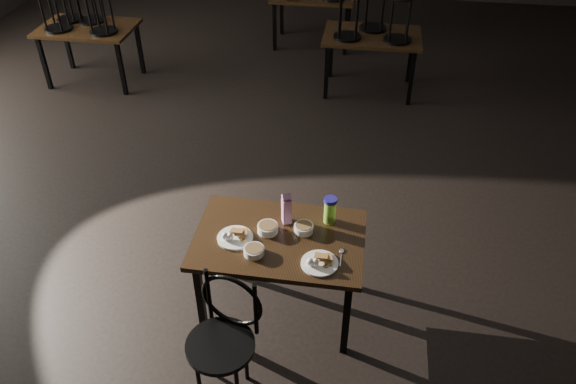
% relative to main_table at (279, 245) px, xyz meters
% --- Properties ---
extents(main_table, '(1.20, 0.80, 0.75)m').
position_rel_main_table_xyz_m(main_table, '(0.00, 0.00, 0.00)').
color(main_table, black).
rests_on(main_table, ground).
extents(plate_left, '(0.25, 0.25, 0.08)m').
position_rel_main_table_xyz_m(plate_left, '(-0.31, -0.06, 0.10)').
color(plate_left, white).
rests_on(plate_left, main_table).
extents(plate_right, '(0.25, 0.25, 0.08)m').
position_rel_main_table_xyz_m(plate_right, '(0.31, -0.23, 0.10)').
color(plate_right, white).
rests_on(plate_right, main_table).
extents(bowl_near, '(0.15, 0.15, 0.06)m').
position_rel_main_table_xyz_m(bowl_near, '(-0.09, 0.05, 0.11)').
color(bowl_near, white).
rests_on(bowl_near, main_table).
extents(bowl_far, '(0.14, 0.14, 0.05)m').
position_rel_main_table_xyz_m(bowl_far, '(0.16, 0.09, 0.11)').
color(bowl_far, white).
rests_on(bowl_far, main_table).
extents(bowl_big, '(0.14, 0.14, 0.05)m').
position_rel_main_table_xyz_m(bowl_big, '(-0.14, -0.19, 0.11)').
color(bowl_big, white).
rests_on(bowl_big, main_table).
extents(juice_carton, '(0.08, 0.08, 0.26)m').
position_rel_main_table_xyz_m(juice_carton, '(0.02, 0.18, 0.20)').
color(juice_carton, '#941A73').
rests_on(juice_carton, main_table).
extents(water_bottle, '(0.10, 0.10, 0.21)m').
position_rel_main_table_xyz_m(water_bottle, '(0.33, 0.23, 0.19)').
color(water_bottle, '#95E342').
rests_on(water_bottle, main_table).
extents(spoon, '(0.04, 0.18, 0.01)m').
position_rel_main_table_xyz_m(spoon, '(0.45, -0.09, 0.08)').
color(spoon, silver).
rests_on(spoon, main_table).
extents(bentwood_chair, '(0.48, 0.47, 0.93)m').
position_rel_main_table_xyz_m(bentwood_chair, '(-0.23, -0.71, -0.12)').
color(bentwood_chair, black).
rests_on(bentwood_chair, ground).
extents(bg_table_left, '(1.20, 0.80, 1.48)m').
position_rel_main_table_xyz_m(bg_table_left, '(-3.12, 3.57, 0.13)').
color(bg_table_left, black).
rests_on(bg_table_left, ground).
extents(bg_table_right, '(1.20, 0.80, 1.48)m').
position_rel_main_table_xyz_m(bg_table_right, '(0.52, 3.84, 0.11)').
color(bg_table_right, black).
rests_on(bg_table_right, ground).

